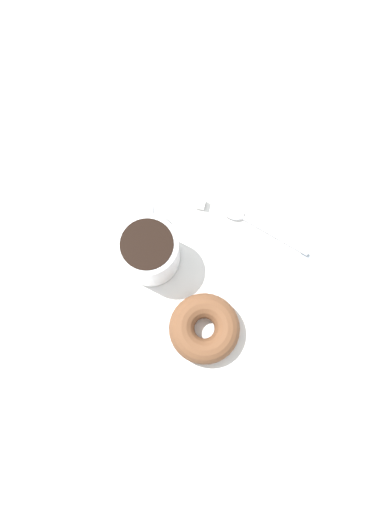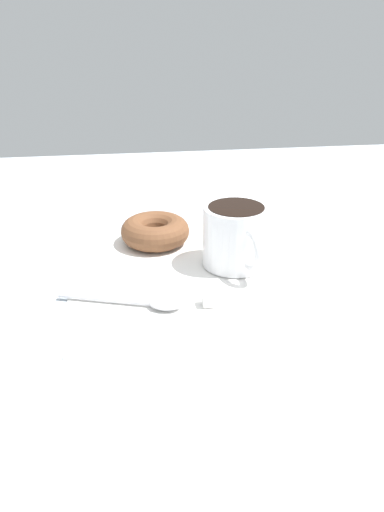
% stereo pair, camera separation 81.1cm
% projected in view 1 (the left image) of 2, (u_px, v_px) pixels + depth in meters
% --- Properties ---
extents(ground_plane, '(1.20, 1.20, 0.02)m').
position_uv_depth(ground_plane, '(179.00, 267.00, 0.71)').
color(ground_plane, '#B2BCC6').
extents(napkin, '(0.31, 0.31, 0.00)m').
position_uv_depth(napkin, '(192.00, 260.00, 0.70)').
color(napkin, white).
rests_on(napkin, ground_plane).
extents(coffee_cup, '(0.08, 0.11, 0.08)m').
position_uv_depth(coffee_cup, '(149.00, 251.00, 0.66)').
color(coffee_cup, white).
rests_on(coffee_cup, napkin).
extents(donut, '(0.09, 0.09, 0.03)m').
position_uv_depth(donut, '(204.00, 328.00, 0.66)').
color(donut, brown).
rests_on(donut, napkin).
extents(spoon, '(0.14, 0.06, 0.01)m').
position_uv_depth(spoon, '(245.00, 218.00, 0.71)').
color(spoon, silver).
rests_on(spoon, napkin).
extents(sugar_cube, '(0.01, 0.01, 0.01)m').
position_uv_depth(sugar_cube, '(200.00, 203.00, 0.71)').
color(sugar_cube, white).
rests_on(sugar_cube, napkin).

